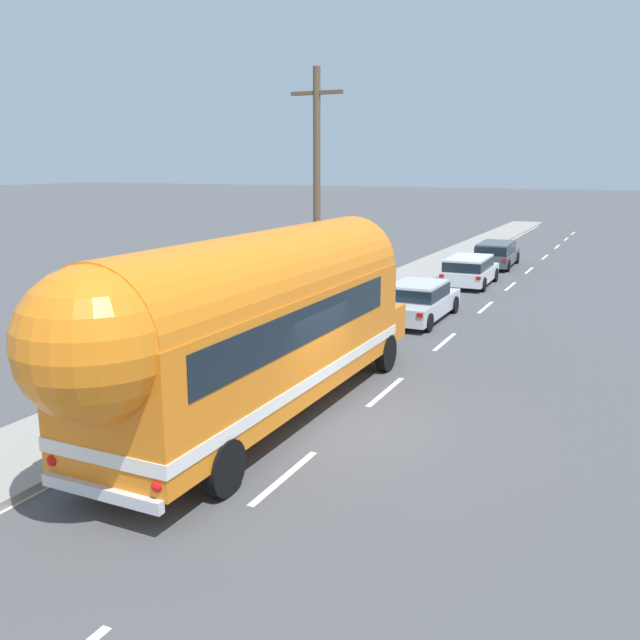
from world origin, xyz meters
name	(u,v)px	position (x,y,z in m)	size (l,w,h in m)	color
ground_plane	(344,427)	(0.00, 0.00, 0.00)	(300.00, 300.00, 0.00)	#4C4C4F
lane_markings	(420,304)	(-2.50, 13.34, 0.00)	(3.68, 80.00, 0.01)	silver
sidewalk_slab	(330,313)	(-4.91, 10.00, 0.07)	(2.72, 90.00, 0.15)	gray
utility_pole	(317,198)	(-4.43, 7.86, 4.42)	(1.80, 0.24, 8.50)	brown
painted_bus	(254,321)	(-1.77, -0.67, 2.30)	(2.62, 12.50, 4.12)	orange
car_lead	(419,300)	(-1.72, 10.67, 0.74)	(1.95, 4.77, 1.37)	silver
car_second	(470,269)	(-1.76, 18.48, 0.79)	(2.05, 4.38, 1.37)	white
car_third	(496,253)	(-1.86, 24.98, 0.79)	(2.06, 4.83, 1.37)	#474C51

